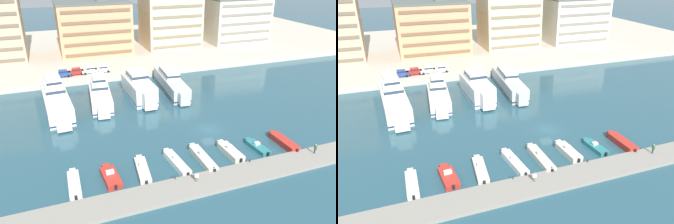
% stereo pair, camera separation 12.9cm
% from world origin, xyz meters
% --- Properties ---
extents(ground_plane, '(400.00, 400.00, 0.00)m').
position_xyz_m(ground_plane, '(0.00, 0.00, 0.00)').
color(ground_plane, '#285160').
extents(quay_promenade, '(180.00, 70.00, 1.66)m').
position_xyz_m(quay_promenade, '(0.00, 68.23, 0.83)').
color(quay_promenade, beige).
rests_on(quay_promenade, ground).
extents(pier_dock, '(120.00, 4.69, 0.56)m').
position_xyz_m(pier_dock, '(0.00, -14.77, 0.28)').
color(pier_dock, gray).
rests_on(pier_dock, ground).
extents(yacht_ivory_far_left, '(6.03, 22.82, 8.68)m').
position_xyz_m(yacht_ivory_far_left, '(-26.19, 19.74, 2.51)').
color(yacht_ivory_far_left, silver).
rests_on(yacht_ivory_far_left, ground).
extents(yacht_white_left, '(5.72, 17.53, 7.91)m').
position_xyz_m(yacht_white_left, '(-16.87, 19.80, 2.18)').
color(yacht_white_left, white).
rests_on(yacht_white_left, ground).
extents(yacht_white_mid_left, '(5.20, 16.36, 7.81)m').
position_xyz_m(yacht_white_mid_left, '(-7.95, 19.77, 2.49)').
color(yacht_white_mid_left, white).
rests_on(yacht_white_mid_left, ground).
extents(yacht_silver_center_left, '(5.71, 22.02, 6.44)m').
position_xyz_m(yacht_silver_center_left, '(0.79, 22.25, 1.89)').
color(yacht_silver_center_left, silver).
rests_on(yacht_silver_center_left, ground).
extents(motorboat_white_far_left, '(1.79, 7.11, 1.24)m').
position_xyz_m(motorboat_white_far_left, '(-25.57, -8.52, 0.39)').
color(motorboat_white_far_left, white).
rests_on(motorboat_white_far_left, ground).
extents(motorboat_red_left, '(2.41, 6.11, 1.49)m').
position_xyz_m(motorboat_red_left, '(-20.47, -8.88, 0.52)').
color(motorboat_red_left, red).
rests_on(motorboat_red_left, ground).
extents(motorboat_cream_mid_left, '(2.41, 7.36, 1.40)m').
position_xyz_m(motorboat_cream_mid_left, '(-15.61, -8.69, 0.46)').
color(motorboat_cream_mid_left, beige).
rests_on(motorboat_cream_mid_left, ground).
extents(motorboat_white_center_left, '(2.15, 7.89, 1.39)m').
position_xyz_m(motorboat_white_center_left, '(-10.14, -8.67, 0.49)').
color(motorboat_white_center_left, white).
rests_on(motorboat_white_center_left, ground).
extents(motorboat_cream_center, '(1.68, 8.39, 1.44)m').
position_xyz_m(motorboat_cream_center, '(-5.79, -8.96, 0.50)').
color(motorboat_cream_center, beige).
rests_on(motorboat_cream_center, ground).
extents(motorboat_cream_center_right, '(2.09, 6.66, 1.47)m').
position_xyz_m(motorboat_cream_center_right, '(-0.71, -8.79, 0.52)').
color(motorboat_cream_center_right, beige).
rests_on(motorboat_cream_center_right, ground).
extents(motorboat_teal_mid_right, '(2.01, 5.87, 1.15)m').
position_xyz_m(motorboat_teal_mid_right, '(4.44, -8.97, 0.39)').
color(motorboat_teal_mid_right, teal).
rests_on(motorboat_teal_mid_right, ground).
extents(motorboat_red_right, '(1.77, 7.11, 1.08)m').
position_xyz_m(motorboat_red_right, '(9.48, -9.40, 0.54)').
color(motorboat_red_right, red).
rests_on(motorboat_red_right, ground).
extents(car_blue_far_left, '(4.15, 2.02, 1.80)m').
position_xyz_m(car_blue_far_left, '(-23.58, 36.52, 2.63)').
color(car_blue_far_left, '#28428E').
rests_on(car_blue_far_left, quay_promenade).
extents(car_red_left, '(4.19, 2.10, 1.80)m').
position_xyz_m(car_red_left, '(-20.20, 37.10, 2.63)').
color(car_red_left, red).
rests_on(car_red_left, quay_promenade).
extents(car_white_mid_left, '(4.17, 2.05, 1.80)m').
position_xyz_m(car_white_mid_left, '(-16.62, 37.11, 2.63)').
color(car_white_mid_left, white).
rests_on(car_white_mid_left, quay_promenade).
extents(car_white_center_left, '(4.13, 1.97, 1.80)m').
position_xyz_m(car_white_center_left, '(-13.18, 36.93, 2.63)').
color(car_white_center_left, white).
rests_on(car_white_center_left, quay_promenade).
extents(apartment_block_left, '(22.32, 17.35, 17.99)m').
position_xyz_m(apartment_block_left, '(-11.56, 59.28, 9.69)').
color(apartment_block_left, tan).
rests_on(apartment_block_left, quay_promenade).
extents(apartment_block_mid_left, '(18.89, 14.90, 24.40)m').
position_xyz_m(apartment_block_mid_left, '(14.29, 58.65, 12.91)').
color(apartment_block_mid_left, beige).
rests_on(apartment_block_mid_left, quay_promenade).
extents(apartment_block_center_left, '(21.81, 15.38, 17.49)m').
position_xyz_m(apartment_block_center_left, '(39.49, 57.89, 9.45)').
color(apartment_block_center_left, silver).
rests_on(apartment_block_center_left, quay_promenade).
extents(pedestrian_near_edge, '(0.57, 0.36, 1.56)m').
position_xyz_m(pedestrian_near_edge, '(-9.35, -14.34, 1.48)').
color(pedestrian_near_edge, '#7A6B56').
rests_on(pedestrian_near_edge, pier_dock).
extents(pedestrian_mid_deck, '(0.28, 0.66, 1.71)m').
position_xyz_m(pedestrian_mid_deck, '(11.70, -14.17, 1.57)').
color(pedestrian_mid_deck, '#4C515B').
rests_on(pedestrian_mid_deck, pier_dock).
extents(bollard_west, '(0.20, 0.20, 0.61)m').
position_xyz_m(bollard_west, '(-11.93, -12.67, 0.88)').
color(bollard_west, '#2D2D33').
rests_on(bollard_west, pier_dock).
extents(bollard_west_mid, '(0.20, 0.20, 0.61)m').
position_xyz_m(bollard_west_mid, '(-5.72, -12.67, 0.88)').
color(bollard_west_mid, '#2D2D33').
rests_on(bollard_west_mid, pier_dock).
extents(bollard_east_mid, '(0.20, 0.20, 0.61)m').
position_xyz_m(bollard_east_mid, '(0.50, -12.67, 0.88)').
color(bollard_east_mid, '#2D2D33').
rests_on(bollard_east_mid, pier_dock).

